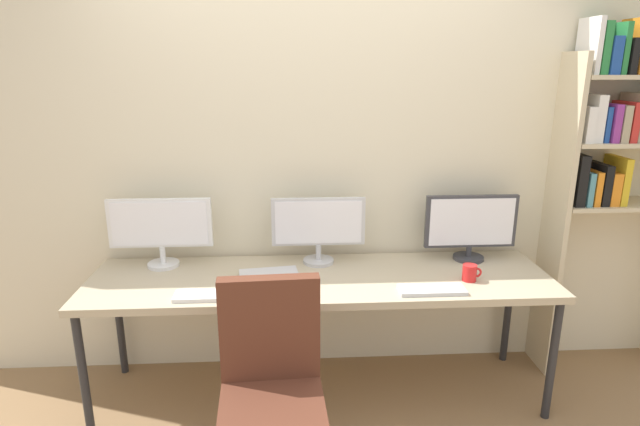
% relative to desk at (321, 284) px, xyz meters
% --- Properties ---
extents(wall_back, '(4.94, 0.10, 2.60)m').
position_rel_desk_xyz_m(wall_back, '(0.00, 0.42, 0.61)').
color(wall_back, beige).
rests_on(wall_back, ground_plane).
extents(desk, '(2.54, 0.68, 0.74)m').
position_rel_desk_xyz_m(desk, '(0.00, 0.00, 0.00)').
color(desk, tan).
rests_on(desk, ground_plane).
extents(bookshelf, '(0.83, 0.28, 2.11)m').
position_rel_desk_xyz_m(bookshelf, '(1.77, 0.23, 0.67)').
color(bookshelf, beige).
rests_on(bookshelf, ground_plane).
extents(office_chair, '(0.52, 0.52, 0.99)m').
position_rel_desk_xyz_m(office_chair, '(-0.25, -0.71, -0.29)').
color(office_chair, '#2D2D33').
rests_on(office_chair, ground_plane).
extents(monitor_left, '(0.58, 0.18, 0.40)m').
position_rel_desk_xyz_m(monitor_left, '(-0.90, 0.21, 0.28)').
color(monitor_left, silver).
rests_on(monitor_left, desk).
extents(monitor_center, '(0.54, 0.18, 0.39)m').
position_rel_desk_xyz_m(monitor_center, '(0.00, 0.21, 0.27)').
color(monitor_center, silver).
rests_on(monitor_center, desk).
extents(monitor_right, '(0.54, 0.18, 0.39)m').
position_rel_desk_xyz_m(monitor_right, '(0.90, 0.21, 0.26)').
color(monitor_right, '#38383D').
rests_on(monitor_right, desk).
extents(keyboard_left, '(0.38, 0.13, 0.02)m').
position_rel_desk_xyz_m(keyboard_left, '(-0.56, -0.23, 0.06)').
color(keyboard_left, silver).
rests_on(keyboard_left, desk).
extents(keyboard_right, '(0.34, 0.13, 0.02)m').
position_rel_desk_xyz_m(keyboard_right, '(0.56, -0.23, 0.06)').
color(keyboard_right, silver).
rests_on(keyboard_right, desk).
extents(computer_mouse, '(0.06, 0.10, 0.03)m').
position_rel_desk_xyz_m(computer_mouse, '(-0.28, -0.21, 0.06)').
color(computer_mouse, silver).
rests_on(computer_mouse, desk).
extents(laptop_closed, '(0.34, 0.26, 0.02)m').
position_rel_desk_xyz_m(laptop_closed, '(-0.28, -0.02, 0.06)').
color(laptop_closed, silver).
rests_on(laptop_closed, desk).
extents(coffee_mug, '(0.11, 0.08, 0.09)m').
position_rel_desk_xyz_m(coffee_mug, '(0.80, -0.10, 0.09)').
color(coffee_mug, red).
rests_on(coffee_mug, desk).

